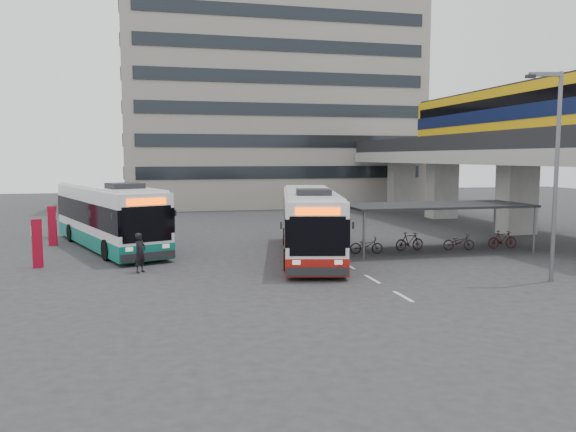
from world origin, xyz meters
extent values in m
plane|color=#28282B|center=(0.00, 0.00, 0.00)|extent=(120.00, 120.00, 0.00)
cube|color=gray|center=(17.00, 8.00, 2.30)|extent=(2.20, 1.60, 4.60)
cube|color=gray|center=(17.00, 18.00, 2.30)|extent=(2.20, 1.60, 4.60)
cube|color=gray|center=(17.00, 26.00, 2.30)|extent=(2.20, 1.60, 4.60)
cube|color=gray|center=(17.00, 12.00, 5.05)|extent=(8.00, 32.00, 0.90)
cube|color=black|center=(13.25, 12.00, 6.05)|extent=(0.35, 32.00, 1.10)
cube|color=black|center=(20.75, 12.00, 6.05)|extent=(0.35, 32.00, 1.10)
cube|color=gold|center=(17.00, 9.72, 7.60)|extent=(2.90, 20.00, 3.90)
cube|color=#091136|center=(17.00, 9.72, 7.80)|extent=(2.98, 20.02, 0.90)
cube|color=black|center=(17.00, 9.72, 8.60)|extent=(2.96, 19.20, 0.70)
cube|color=black|center=(17.00, 9.72, 9.55)|extent=(2.70, 19.60, 0.25)
cylinder|color=#595B60|center=(3.70, 4.80, 1.20)|extent=(0.12, 0.12, 2.40)
cylinder|color=#595B60|center=(13.30, 4.80, 1.20)|extent=(0.12, 0.12, 2.40)
cylinder|color=#595B60|center=(3.70, 1.20, 1.20)|extent=(0.12, 0.12, 2.40)
cylinder|color=#595B60|center=(13.30, 1.20, 1.20)|extent=(0.12, 0.12, 2.40)
cube|color=black|center=(8.50, 3.00, 2.48)|extent=(10.00, 4.00, 0.12)
imported|color=black|center=(4.50, 3.00, 0.45)|extent=(1.71, 0.60, 0.90)
imported|color=black|center=(7.17, 3.00, 0.50)|extent=(1.66, 0.47, 1.00)
imported|color=black|center=(9.83, 3.00, 0.45)|extent=(1.71, 0.60, 0.90)
imported|color=black|center=(12.50, 3.00, 0.50)|extent=(1.66, 0.47, 1.00)
cube|color=gray|center=(6.00, 36.00, 12.50)|extent=(30.00, 15.00, 25.00)
cube|color=beige|center=(2.50, -6.00, 0.01)|extent=(0.15, 1.60, 0.01)
cube|color=beige|center=(2.50, -3.00, 0.01)|extent=(0.15, 1.60, 0.01)
cube|color=beige|center=(2.50, 0.00, 0.01)|extent=(0.15, 1.60, 0.01)
cube|color=white|center=(1.45, 3.01, 1.85)|extent=(5.16, 12.43, 2.79)
cube|color=maroon|center=(1.45, 3.01, 0.56)|extent=(5.21, 12.48, 0.76)
cube|color=black|center=(1.45, 3.01, 1.98)|extent=(5.22, 12.47, 1.17)
cube|color=#FF4500|center=(0.13, -2.93, 2.89)|extent=(1.78, 0.47, 0.30)
cube|color=black|center=(0.79, 0.04, 3.47)|extent=(1.87, 1.92, 0.28)
cylinder|color=black|center=(-0.58, -0.53, 0.51)|extent=(0.52, 1.06, 1.01)
cylinder|color=black|center=(3.37, 6.07, 0.51)|extent=(0.52, 1.06, 1.01)
cube|color=white|center=(-8.83, 8.19, 1.92)|extent=(6.91, 12.76, 2.89)
cube|color=#0B6656|center=(-8.83, 8.19, 0.58)|extent=(6.96, 12.81, 0.79)
cube|color=black|center=(-8.83, 8.19, 2.05)|extent=(6.98, 12.80, 1.21)
cube|color=#FF4500|center=(-6.63, 2.28, 3.00)|extent=(1.79, 0.73, 0.32)
cube|color=black|center=(-7.73, 5.23, 3.60)|extent=(2.09, 2.14, 0.29)
cylinder|color=black|center=(-8.61, 3.97, 0.53)|extent=(0.66, 1.10, 1.05)
cylinder|color=black|center=(-8.88, 11.94, 0.53)|extent=(0.66, 1.10, 1.05)
imported|color=black|center=(-6.93, 0.63, 0.88)|extent=(0.72, 0.76, 1.76)
cylinder|color=#595B60|center=(9.45, -5.07, 4.21)|extent=(0.17, 0.17, 8.41)
cube|color=#595B60|center=(8.84, -4.92, 8.30)|extent=(1.26, 0.45, 0.16)
cube|color=black|center=(8.27, -4.79, 8.22)|extent=(0.40, 0.27, 0.13)
cube|color=maroon|center=(-11.54, 2.79, 1.13)|extent=(0.47, 0.28, 2.25)
cube|color=white|center=(-11.54, 2.79, 1.71)|extent=(0.48, 0.20, 0.45)
cube|color=maroon|center=(-12.01, 9.52, 1.14)|extent=(0.46, 0.17, 2.28)
cube|color=white|center=(-12.01, 9.52, 1.73)|extent=(0.49, 0.08, 0.46)
camera|label=1|loc=(-6.17, -24.51, 5.06)|focal=35.00mm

